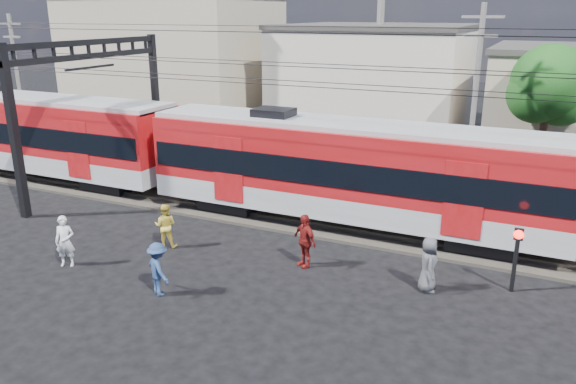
% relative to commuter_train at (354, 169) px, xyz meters
% --- Properties ---
extents(ground, '(120.00, 120.00, 0.00)m').
position_rel_commuter_train_xyz_m(ground, '(-2.67, -8.00, -2.40)').
color(ground, black).
rests_on(ground, ground).
extents(track_bed, '(70.00, 3.40, 0.12)m').
position_rel_commuter_train_xyz_m(track_bed, '(-2.67, 0.00, -2.34)').
color(track_bed, '#2D2823').
rests_on(track_bed, ground).
extents(rail_near, '(70.00, 0.12, 0.12)m').
position_rel_commuter_train_xyz_m(rail_near, '(-2.67, -0.75, -2.22)').
color(rail_near, '#59544C').
rests_on(rail_near, track_bed).
extents(rail_far, '(70.00, 0.12, 0.12)m').
position_rel_commuter_train_xyz_m(rail_far, '(-2.67, 0.75, -2.22)').
color(rail_far, '#59544C').
rests_on(rail_far, track_bed).
extents(commuter_train, '(50.30, 3.08, 4.17)m').
position_rel_commuter_train_xyz_m(commuter_train, '(0.00, 0.00, 0.00)').
color(commuter_train, black).
rests_on(commuter_train, ground).
extents(catenary, '(70.00, 9.30, 7.52)m').
position_rel_commuter_train_xyz_m(catenary, '(-11.32, -0.00, 2.73)').
color(catenary, black).
rests_on(catenary, ground).
extents(building_west, '(14.28, 10.20, 9.30)m').
position_rel_commuter_train_xyz_m(building_west, '(-19.67, 16.00, 2.25)').
color(building_west, tan).
rests_on(building_west, ground).
extents(building_midwest, '(12.24, 12.24, 7.30)m').
position_rel_commuter_train_xyz_m(building_midwest, '(-4.67, 19.00, 1.25)').
color(building_midwest, beige).
rests_on(building_midwest, ground).
extents(utility_pole_mid, '(1.80, 0.24, 8.50)m').
position_rel_commuter_train_xyz_m(utility_pole_mid, '(3.33, 7.00, 2.13)').
color(utility_pole_mid, slate).
rests_on(utility_pole_mid, ground).
extents(utility_pole_west, '(1.80, 0.24, 8.00)m').
position_rel_commuter_train_xyz_m(utility_pole_west, '(-24.67, 6.00, 1.88)').
color(utility_pole_west, slate).
rests_on(utility_pole_west, ground).
extents(tree_near, '(3.82, 3.64, 6.72)m').
position_rel_commuter_train_xyz_m(tree_near, '(6.51, 10.09, 2.26)').
color(tree_near, '#382619').
rests_on(tree_near, ground).
extents(pedestrian_a, '(0.76, 0.65, 1.75)m').
position_rel_commuter_train_xyz_m(pedestrian_a, '(-7.55, -7.29, -1.53)').
color(pedestrian_a, silver).
rests_on(pedestrian_a, ground).
extents(pedestrian_b, '(0.95, 0.84, 1.62)m').
position_rel_commuter_train_xyz_m(pedestrian_b, '(-5.51, -4.59, -1.59)').
color(pedestrian_b, gold).
rests_on(pedestrian_b, ground).
extents(pedestrian_c, '(1.23, 1.06, 1.65)m').
position_rel_commuter_train_xyz_m(pedestrian_c, '(-3.50, -7.63, -1.57)').
color(pedestrian_c, navy).
rests_on(pedestrian_c, ground).
extents(pedestrian_d, '(1.15, 0.92, 1.83)m').
position_rel_commuter_train_xyz_m(pedestrian_d, '(-0.34, -3.99, -1.49)').
color(pedestrian_d, maroon).
rests_on(pedestrian_d, ground).
extents(pedestrian_e, '(0.78, 0.97, 1.72)m').
position_rel_commuter_train_xyz_m(pedestrian_e, '(3.73, -4.00, -1.54)').
color(pedestrian_e, '#4C4C51').
rests_on(pedestrian_e, ground).
extents(crossing_signal, '(0.30, 0.30, 2.05)m').
position_rel_commuter_train_xyz_m(crossing_signal, '(6.09, -2.98, -0.98)').
color(crossing_signal, black).
rests_on(crossing_signal, ground).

